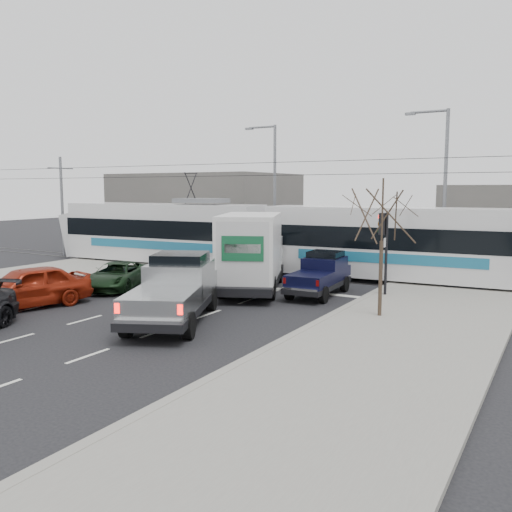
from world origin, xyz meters
The scene contains 15 objects.
ground centered at (0.00, 0.00, 0.00)m, with size 120.00×120.00×0.00m, color black.
sidewalk_right centered at (9.00, 0.00, 0.07)m, with size 6.00×60.00×0.15m, color gray.
rails centered at (0.00, 10.00, 0.01)m, with size 60.00×1.60×0.03m, color #33302D.
building_left centered at (-14.00, 22.00, 3.00)m, with size 14.00×10.00×6.00m, color #68635E.
bare_tree centered at (7.60, 2.50, 3.79)m, with size 2.40×2.40×5.00m.
traffic_signal centered at (6.47, 6.50, 2.74)m, with size 0.44×0.44×3.60m.
street_lamp_near centered at (7.31, 14.00, 5.11)m, with size 2.38×0.25×9.00m.
street_lamp_far centered at (-4.19, 16.00, 5.11)m, with size 2.38×0.25×9.00m.
catenary centered at (0.00, 10.00, 3.88)m, with size 60.00×0.20×7.00m.
tram centered at (-1.60, 10.38, 2.02)m, with size 27.99×4.50×5.69m.
silver_pickup centered at (1.17, -1.30, 1.17)m, with size 4.70×6.81×2.36m.
box_truck centered at (0.72, 4.94, 1.79)m, with size 5.17×7.64×3.62m.
navy_pickup centered at (3.85, 5.75, 0.94)m, with size 1.99×4.63×1.91m.
green_car centered at (-5.15, 2.15, 0.63)m, with size 2.10×4.56×1.27m, color black.
red_car centered at (-5.26, -2.71, 0.85)m, with size 2.01×4.98×1.70m, color maroon.
Camera 1 is at (13.42, -16.61, 4.78)m, focal length 38.00 mm.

